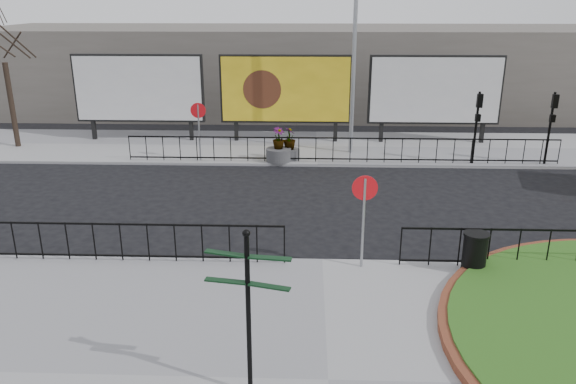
{
  "coord_description": "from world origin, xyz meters",
  "views": [
    {
      "loc": [
        -0.43,
        -13.57,
        6.73
      ],
      "look_at": [
        -0.99,
        2.01,
        1.3
      ],
      "focal_mm": 35.0,
      "sensor_mm": 36.0,
      "label": 1
    }
  ],
  "objects_px": {
    "billboard_mid": "(286,90)",
    "planter_a": "(278,150)",
    "lamp_post": "(355,45)",
    "planter_b": "(290,147)",
    "fingerpost_sign": "(248,298)",
    "litter_bin": "(475,253)"
  },
  "relations": [
    {
      "from": "billboard_mid",
      "to": "planter_a",
      "type": "xyz_separation_m",
      "value": [
        -0.16,
        -3.57,
        -2.0
      ]
    },
    {
      "from": "billboard_mid",
      "to": "lamp_post",
      "type": "xyz_separation_m",
      "value": [
        3.01,
        -1.97,
        2.23
      ]
    },
    {
      "from": "billboard_mid",
      "to": "planter_b",
      "type": "bearing_deg",
      "value": -84.74
    },
    {
      "from": "lamp_post",
      "to": "fingerpost_sign",
      "type": "xyz_separation_m",
      "value": [
        -2.89,
        -16.4,
        -2.82
      ]
    },
    {
      "from": "lamp_post",
      "to": "planter_b",
      "type": "bearing_deg",
      "value": -154.59
    },
    {
      "from": "fingerpost_sign",
      "to": "planter_a",
      "type": "xyz_separation_m",
      "value": [
        -0.28,
        14.8,
        -1.41
      ]
    },
    {
      "from": "planter_a",
      "to": "planter_b",
      "type": "bearing_deg",
      "value": 34.32
    },
    {
      "from": "planter_b",
      "to": "fingerpost_sign",
      "type": "bearing_deg",
      "value": -90.7
    },
    {
      "from": "fingerpost_sign",
      "to": "planter_a",
      "type": "height_order",
      "value": "fingerpost_sign"
    },
    {
      "from": "billboard_mid",
      "to": "planter_a",
      "type": "relative_size",
      "value": 4.26
    },
    {
      "from": "fingerpost_sign",
      "to": "planter_b",
      "type": "xyz_separation_m",
      "value": [
        0.18,
        15.11,
        -1.34
      ]
    },
    {
      "from": "billboard_mid",
      "to": "fingerpost_sign",
      "type": "xyz_separation_m",
      "value": [
        0.12,
        -18.37,
        -0.59
      ]
    },
    {
      "from": "planter_b",
      "to": "litter_bin",
      "type": "bearing_deg",
      "value": -64.12
    },
    {
      "from": "litter_bin",
      "to": "planter_a",
      "type": "height_order",
      "value": "planter_a"
    },
    {
      "from": "billboard_mid",
      "to": "planter_b",
      "type": "height_order",
      "value": "billboard_mid"
    },
    {
      "from": "lamp_post",
      "to": "planter_a",
      "type": "relative_size",
      "value": 6.35
    },
    {
      "from": "billboard_mid",
      "to": "planter_a",
      "type": "bearing_deg",
      "value": -92.57
    },
    {
      "from": "fingerpost_sign",
      "to": "litter_bin",
      "type": "height_order",
      "value": "fingerpost_sign"
    },
    {
      "from": "lamp_post",
      "to": "fingerpost_sign",
      "type": "bearing_deg",
      "value": -100.0
    },
    {
      "from": "billboard_mid",
      "to": "planter_b",
      "type": "distance_m",
      "value": 3.8
    },
    {
      "from": "fingerpost_sign",
      "to": "planter_a",
      "type": "relative_size",
      "value": 2.15
    },
    {
      "from": "billboard_mid",
      "to": "lamp_post",
      "type": "height_order",
      "value": "lamp_post"
    }
  ]
}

